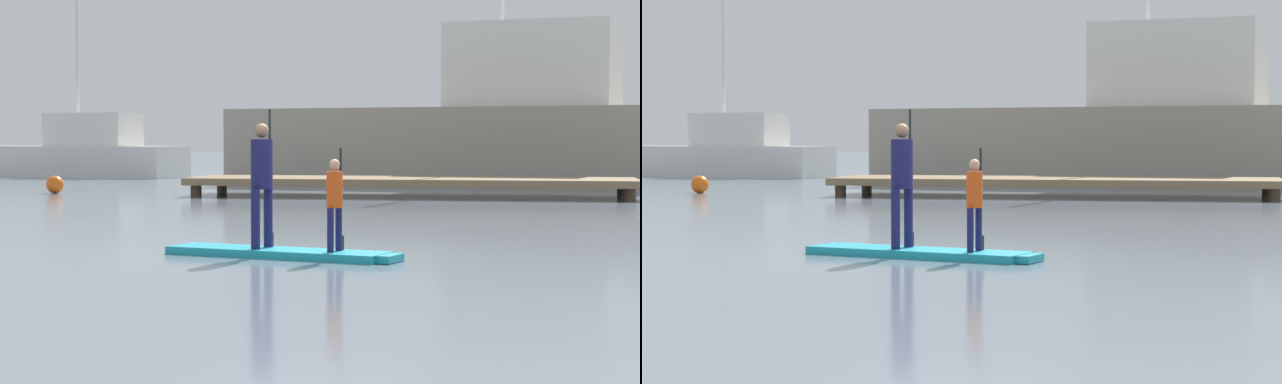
{
  "view_description": "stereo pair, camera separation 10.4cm",
  "coord_description": "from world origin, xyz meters",
  "views": [
    {
      "loc": [
        2.84,
        -14.46,
        1.46
      ],
      "look_at": [
        -0.64,
        3.85,
        0.62
      ],
      "focal_mm": 65.59,
      "sensor_mm": 36.0,
      "label": 1
    },
    {
      "loc": [
        2.94,
        -14.44,
        1.46
      ],
      "look_at": [
        -0.64,
        3.85,
        0.62
      ],
      "focal_mm": 65.59,
      "sensor_mm": 36.0,
      "label": 2
    }
  ],
  "objects": [
    {
      "name": "ground_plane",
      "position": [
        0.0,
        0.0,
        0.0
      ],
      "size": [
        240.0,
        240.0,
        0.0
      ],
      "primitive_type": "plane",
      "color": "slate"
    },
    {
      "name": "paddleboard_near",
      "position": [
        -0.31,
        -0.39,
        0.05
      ],
      "size": [
        3.09,
        1.42,
        0.1
      ],
      "color": "#1E9EB2",
      "rests_on": "ground"
    },
    {
      "name": "paddler_adult",
      "position": [
        -0.58,
        -0.31,
        0.99
      ],
      "size": [
        0.34,
        0.48,
        1.74
      ],
      "color": "#19194C",
      "rests_on": "paddleboard_near"
    },
    {
      "name": "paddler_child_solo",
      "position": [
        0.39,
        -0.57,
        0.73
      ],
      "size": [
        0.24,
        0.39,
        1.25
      ],
      "color": "#19194C",
      "rests_on": "paddleboard_near"
    },
    {
      "name": "fishing_boat_white_large",
      "position": [
        1.31,
        22.18,
        1.69
      ],
      "size": [
        16.11,
        7.56,
        11.1
      ],
      "color": "#9E9384",
      "rests_on": "ground"
    },
    {
      "name": "motor_boat_small_navy",
      "position": [
        -14.96,
        28.56,
        0.89
      ],
      "size": [
        9.44,
        4.46,
        7.72
      ],
      "color": "silver",
      "rests_on": "ground"
    },
    {
      "name": "floating_dock",
      "position": [
        -0.42,
        15.1,
        0.39
      ],
      "size": [
        11.22,
        3.03,
        0.48
      ],
      "color": "#846B4C",
      "rests_on": "ground"
    },
    {
      "name": "mooring_buoy_mid",
      "position": [
        -10.06,
        15.1,
        0.24
      ],
      "size": [
        0.48,
        0.48,
        0.48
      ],
      "primitive_type": "sphere",
      "color": "orange",
      "rests_on": "ground"
    }
  ]
}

